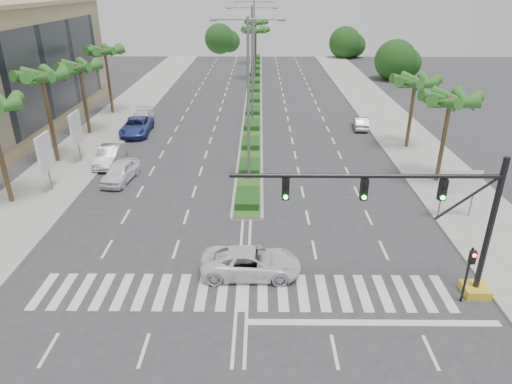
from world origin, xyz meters
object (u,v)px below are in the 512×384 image
car_parked_a (120,172)px  car_crossing (251,262)px  car_parked_d (142,119)px  car_parked_c (137,126)px  car_parked_b (110,156)px  car_right (361,123)px

car_parked_a → car_crossing: bearing=-42.5°
car_parked_d → car_crossing: size_ratio=1.05×
car_parked_c → car_crossing: bearing=-66.3°
car_parked_b → car_parked_d: size_ratio=0.87×
car_parked_b → car_crossing: bearing=-52.8°
car_parked_b → car_right: size_ratio=1.22×
car_right → car_parked_b: bearing=30.4°
car_parked_b → car_crossing: 20.05m
car_right → car_parked_a: bearing=39.3°
car_crossing → car_parked_d: bearing=24.7°
car_parked_a → car_parked_c: (-1.73, 12.11, 0.03)m
car_parked_a → car_crossing: (10.34, -12.39, -0.05)m
car_parked_c → car_parked_b: bearing=-93.4°
car_parked_a → car_parked_c: bearing=105.8°
car_parked_c → car_right: car_parked_c is taller
car_parked_a → car_crossing: size_ratio=0.87×
car_parked_b → car_parked_c: 8.58m
car_parked_b → car_right: 25.57m
car_parked_b → car_right: (23.24, 10.65, -0.14)m
car_parked_c → car_parked_d: car_parked_c is taller
car_parked_a → car_right: size_ratio=1.16×
car_parked_a → car_parked_b: (-1.86, 3.52, 0.01)m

